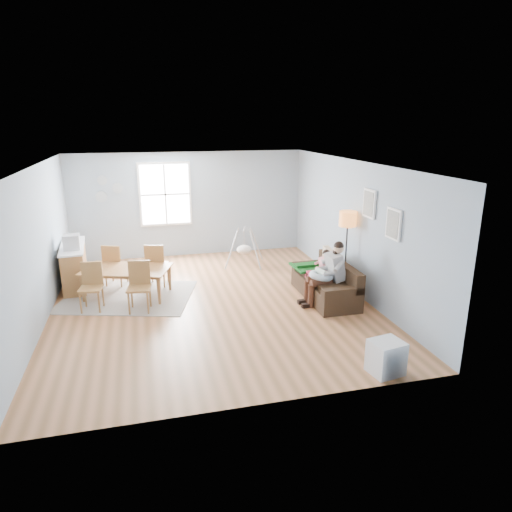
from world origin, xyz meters
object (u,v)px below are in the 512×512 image
object	(u,v)px
storage_cube	(386,357)
chair_ne	(156,262)
counter	(74,265)
father	(328,271)
floor_lamp	(347,226)
dining_table	(127,283)
monitor	(71,242)
sofa	(327,285)
chair_nw	(114,263)
chair_se	(139,283)
toddler	(322,265)
chair_sw	(92,283)
baby_swing	(244,249)

from	to	relation	value
storage_cube	chair_ne	size ratio (longest dim) A/B	0.52
counter	father	bearing A→B (deg)	-24.85
floor_lamp	dining_table	xyz separation A→B (m)	(-4.40, 0.81, -1.12)
dining_table	monitor	bearing A→B (deg)	167.10
floor_lamp	chair_ne	distance (m)	4.09
sofa	chair_nw	bearing A→B (deg)	157.13
chair_se	chair_ne	world-z (taller)	chair_ne
sofa	dining_table	world-z (taller)	sofa
toddler	chair_se	size ratio (longest dim) A/B	0.83
father	counter	world-z (taller)	father
chair_se	toddler	bearing A→B (deg)	-2.20
chair_se	chair_ne	bearing A→B (deg)	73.14
counter	floor_lamp	bearing A→B (deg)	-17.88
chair_se	chair_ne	xyz separation A→B (m)	(0.36, 1.19, 0.01)
father	chair_sw	xyz separation A→B (m)	(-4.43, 0.83, -0.14)
chair_nw	toddler	bearing A→B (deg)	-21.10
floor_lamp	storage_cube	bearing A→B (deg)	-104.55
dining_table	baby_swing	xyz separation A→B (m)	(2.78, 1.51, 0.11)
toddler	monitor	xyz separation A→B (m)	(-4.92, 1.52, 0.41)
toddler	monitor	bearing A→B (deg)	162.80
sofa	chair_nw	world-z (taller)	chair_nw
chair_nw	baby_swing	distance (m)	3.15
father	counter	distance (m)	5.41
chair_se	baby_swing	xyz separation A→B (m)	(2.53, 2.23, -0.13)
sofa	floor_lamp	size ratio (longest dim) A/B	1.09
father	dining_table	size ratio (longest dim) A/B	0.73
toddler	chair_sw	size ratio (longest dim) A/B	0.87
toddler	chair_ne	world-z (taller)	toddler
sofa	chair_sw	distance (m)	4.59
storage_cube	baby_swing	world-z (taller)	baby_swing
chair_se	monitor	world-z (taller)	monitor
floor_lamp	chair_sw	distance (m)	5.11
toddler	counter	distance (m)	5.28
sofa	chair_ne	size ratio (longest dim) A/B	1.94
monitor	chair_sw	bearing A→B (deg)	-68.74
dining_table	chair_nw	distance (m)	0.81
father	baby_swing	distance (m)	3.00
baby_swing	sofa	bearing A→B (deg)	-65.86
baby_swing	monitor	bearing A→B (deg)	-167.58
toddler	chair_nw	world-z (taller)	toddler
chair_nw	monitor	size ratio (longest dim) A/B	2.75
father	counter	xyz separation A→B (m)	(-4.90, 2.27, -0.20)
storage_cube	chair_ne	bearing A→B (deg)	124.09
sofa	toddler	size ratio (longest dim) A/B	2.38
toddler	chair_se	world-z (taller)	toddler
chair_sw	floor_lamp	bearing A→B (deg)	-3.84
sofa	baby_swing	bearing A→B (deg)	114.14
chair_sw	baby_swing	world-z (taller)	baby_swing
chair_sw	storage_cube	bearing A→B (deg)	-39.42
dining_table	chair_nw	xyz separation A→B (m)	(-0.27, 0.73, 0.23)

